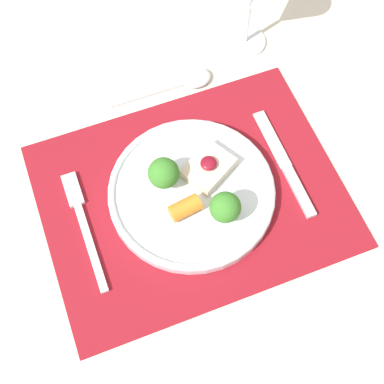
{
  "coord_description": "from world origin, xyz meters",
  "views": [
    {
      "loc": [
        -0.13,
        -0.34,
        1.52
      ],
      "look_at": [
        -0.0,
        -0.0,
        0.77
      ],
      "focal_mm": 50.0,
      "sensor_mm": 36.0,
      "label": 1
    }
  ],
  "objects_px": {
    "dinner_plate": "(193,193)",
    "knife": "(287,169)",
    "fork": "(83,221)",
    "spoon": "(185,81)"
  },
  "relations": [
    {
      "from": "dinner_plate",
      "to": "fork",
      "type": "relative_size",
      "value": 1.27
    },
    {
      "from": "fork",
      "to": "knife",
      "type": "height_order",
      "value": "knife"
    },
    {
      "from": "fork",
      "to": "spoon",
      "type": "relative_size",
      "value": 1.09
    },
    {
      "from": "dinner_plate",
      "to": "knife",
      "type": "xyz_separation_m",
      "value": [
        0.16,
        -0.01,
        -0.01
      ]
    },
    {
      "from": "knife",
      "to": "spoon",
      "type": "height_order",
      "value": "spoon"
    },
    {
      "from": "knife",
      "to": "spoon",
      "type": "relative_size",
      "value": 1.09
    },
    {
      "from": "fork",
      "to": "knife",
      "type": "distance_m",
      "value": 0.34
    },
    {
      "from": "dinner_plate",
      "to": "spoon",
      "type": "relative_size",
      "value": 1.38
    },
    {
      "from": "dinner_plate",
      "to": "fork",
      "type": "height_order",
      "value": "dinner_plate"
    },
    {
      "from": "fork",
      "to": "spoon",
      "type": "xyz_separation_m",
      "value": [
        0.24,
        0.19,
        0.0
      ]
    }
  ]
}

